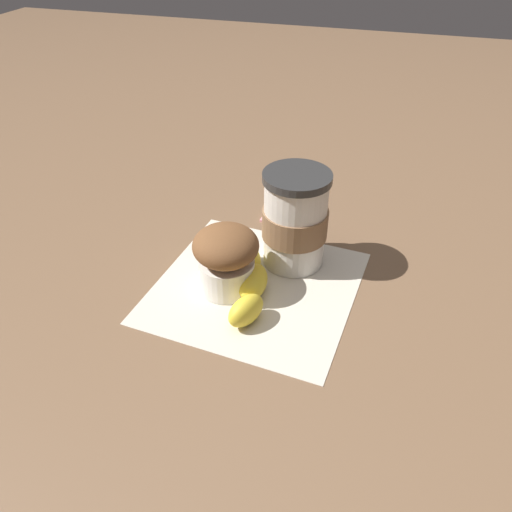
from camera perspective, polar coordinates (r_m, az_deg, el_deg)
The scene contains 6 objects.
ground_plane at distance 0.65m, azimuth 0.00°, elevation -3.53°, with size 3.00×3.00×0.00m, color brown.
paper_napkin at distance 0.65m, azimuth 0.00°, elevation -3.48°, with size 0.25×0.25×0.00m, color beige.
coffee_cup at distance 0.66m, azimuth 4.48°, elevation 4.13°, with size 0.09×0.09×0.13m.
muffin at distance 0.62m, azimuth -3.42°, elevation -0.15°, with size 0.08×0.08×0.09m.
banana at distance 0.65m, azimuth -1.39°, elevation -1.74°, with size 0.18×0.13×0.04m.
sugar_packet at distance 0.79m, azimuth 2.13°, elevation 4.83°, with size 0.05×0.03×0.01m, color pink.
Camera 1 is at (0.48, 0.14, 0.42)m, focal length 35.00 mm.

